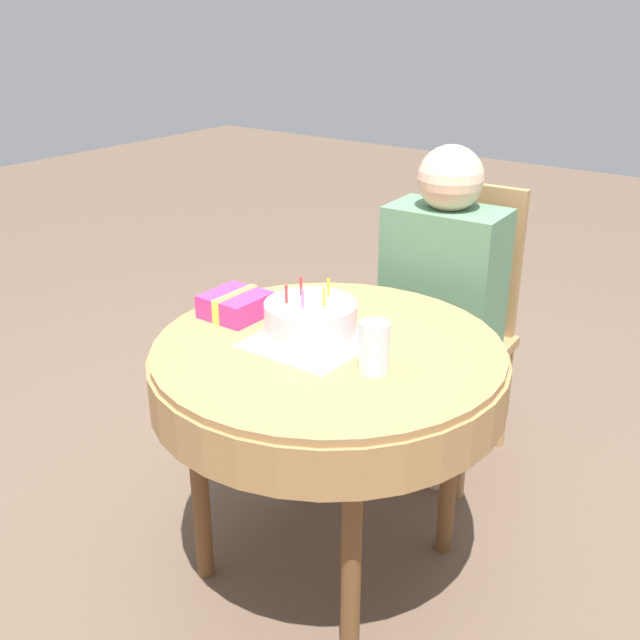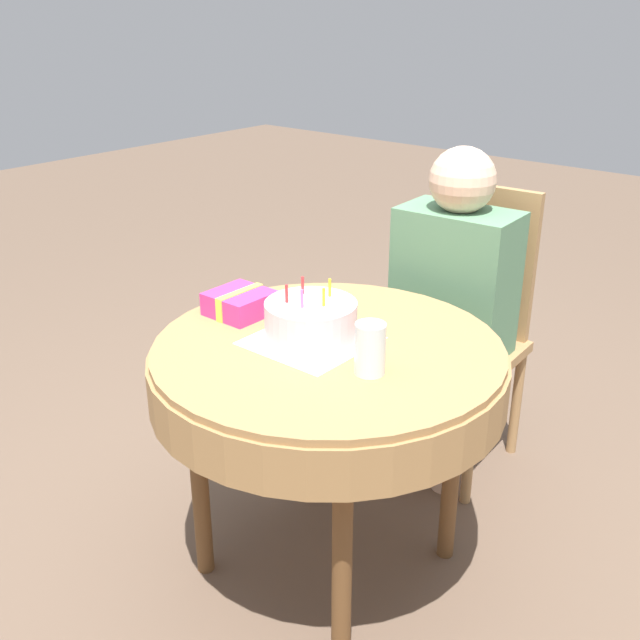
# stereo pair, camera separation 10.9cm
# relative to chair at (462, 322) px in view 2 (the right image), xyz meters

# --- Properties ---
(ground_plane) EXTENTS (12.00, 12.00, 0.00)m
(ground_plane) POSITION_rel_chair_xyz_m (0.03, -0.79, -0.52)
(ground_plane) COLOR brown
(dining_table) EXTENTS (0.95, 0.95, 0.72)m
(dining_table) POSITION_rel_chair_xyz_m (0.03, -0.79, 0.12)
(dining_table) COLOR #9E7547
(dining_table) RESTS_ON ground_plane
(chair) EXTENTS (0.46, 0.46, 0.98)m
(chair) POSITION_rel_chair_xyz_m (0.00, 0.00, 0.00)
(chair) COLOR #A37A4C
(chair) RESTS_ON ground_plane
(person) EXTENTS (0.40, 0.34, 1.14)m
(person) POSITION_rel_chair_xyz_m (0.01, -0.10, 0.18)
(person) COLOR #DBB293
(person) RESTS_ON ground_plane
(napkin) EXTENTS (0.29, 0.29, 0.00)m
(napkin) POSITION_rel_chair_xyz_m (-0.02, -0.80, 0.21)
(napkin) COLOR white
(napkin) RESTS_ON dining_table
(birthday_cake) EXTENTS (0.24, 0.24, 0.16)m
(birthday_cake) POSITION_rel_chair_xyz_m (-0.02, -0.80, 0.26)
(birthday_cake) COLOR silver
(birthday_cake) RESTS_ON dining_table
(drinking_glass) EXTENTS (0.08, 0.08, 0.13)m
(drinking_glass) POSITION_rel_chair_xyz_m (0.21, -0.85, 0.27)
(drinking_glass) COLOR silver
(drinking_glass) RESTS_ON dining_table
(gift_box) EXTENTS (0.16, 0.17, 0.07)m
(gift_box) POSITION_rel_chair_xyz_m (-0.30, -0.79, 0.24)
(gift_box) COLOR #D13384
(gift_box) RESTS_ON dining_table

